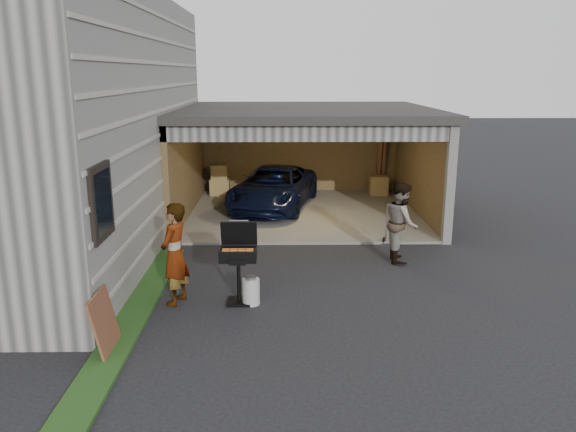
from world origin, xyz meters
name	(u,v)px	position (x,y,z in m)	size (l,w,h in m)	color
ground	(274,307)	(0.00, 0.00, 0.00)	(80.00, 80.00, 0.00)	black
house	(6,121)	(-6.00, 4.00, 2.75)	(7.00, 11.00, 5.50)	#474744
groundcover_strip	(123,334)	(-2.25, -1.00, 0.03)	(0.50, 8.00, 0.06)	#193814
garage	(304,145)	(0.76, 6.79, 1.87)	(6.80, 6.30, 2.90)	#605E59
minivan	(274,190)	(-0.08, 6.90, 0.58)	(1.91, 4.15, 1.15)	black
woman	(175,254)	(-1.66, 0.22, 0.87)	(0.64, 0.42, 1.74)	#9AABC2
man	(402,222)	(2.60, 2.39, 0.82)	(0.80, 0.62, 1.64)	#51321F
bbq_grill	(238,257)	(-0.60, 0.24, 0.81)	(0.61, 0.54, 1.37)	black
propane_tank	(251,292)	(-0.40, 0.15, 0.22)	(0.30, 0.30, 0.45)	silver
plywood_panel	(105,323)	(-2.34, -1.50, 0.43)	(0.04, 0.78, 0.88)	brown
hand_truck	(391,237)	(2.62, 3.46, 0.18)	(0.42, 0.39, 0.94)	slate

